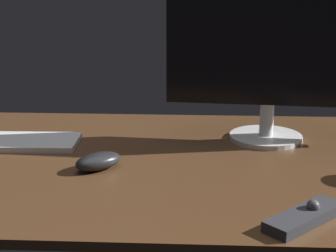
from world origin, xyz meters
TOP-DOWN VIEW (x-y plane):
  - desk at (0.00, 0.00)cm, footprint 140.00×84.00cm
  - monitor at (27.92, 17.77)cm, footprint 54.22×19.66cm
  - keyboard at (-40.97, 9.36)cm, footprint 38.05×14.73cm
  - computer_mouse at (-13.63, -7.13)cm, footprint 12.77×12.09cm
  - media_remote at (29.31, -32.32)cm, footprint 17.10×16.87cm

SIDE VIEW (x-z plane):
  - desk at x=0.00cm, z-range 0.00..2.00cm
  - keyboard at x=-40.97cm, z-range 2.00..3.65cm
  - media_remote at x=29.31cm, z-range 1.26..5.02cm
  - computer_mouse at x=-13.63cm, z-range 2.00..5.96cm
  - monitor at x=27.92cm, z-range 3.99..49.35cm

